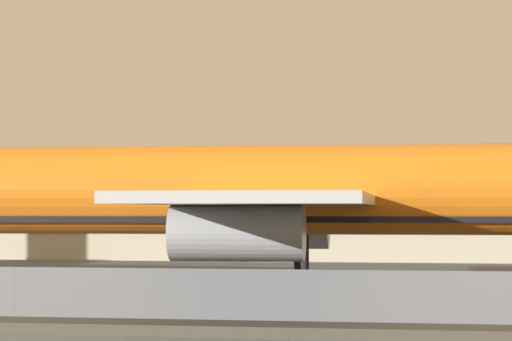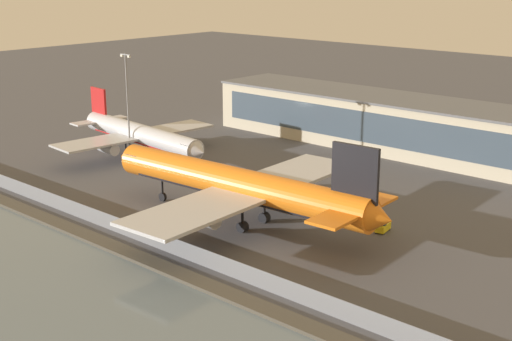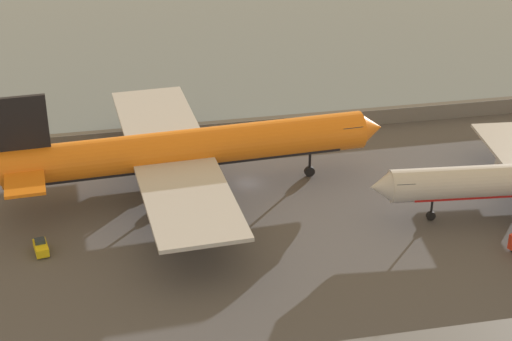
# 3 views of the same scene
# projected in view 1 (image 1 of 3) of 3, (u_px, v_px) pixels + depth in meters

# --- Properties ---
(ground_plane) EXTENTS (500.00, 500.00, 0.00)m
(ground_plane) POSITION_uv_depth(u_px,v_px,m) (110.00, 297.00, 75.20)
(ground_plane) COLOR #4C4C51
(perimeter_fence) EXTENTS (280.00, 0.10, 2.65)m
(perimeter_fence) POSITION_uv_depth(u_px,v_px,m) (14.00, 294.00, 59.51)
(perimeter_fence) COLOR slate
(perimeter_fence) RESTS_ON ground
(cargo_jet_orange) EXTENTS (57.56, 49.34, 16.90)m
(cargo_jet_orange) POSITION_uv_depth(u_px,v_px,m) (257.00, 194.00, 74.34)
(cargo_jet_orange) COLOR orange
(cargo_jet_orange) RESTS_ON ground
(terminal_building) EXTENTS (89.24, 18.89, 12.12)m
(terminal_building) POSITION_uv_depth(u_px,v_px,m) (262.00, 204.00, 135.73)
(terminal_building) COLOR #BCB299
(terminal_building) RESTS_ON ground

